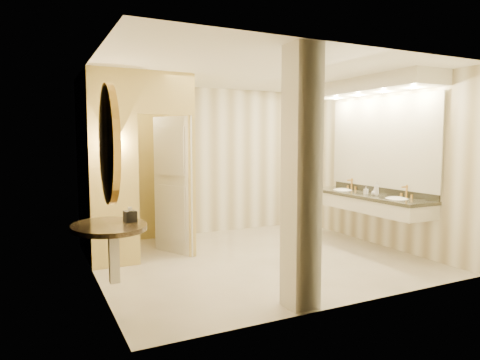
% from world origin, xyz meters
% --- Properties ---
extents(floor, '(4.50, 4.50, 0.00)m').
position_xyz_m(floor, '(0.00, 0.00, 0.00)').
color(floor, beige).
rests_on(floor, ground).
extents(ceiling, '(4.50, 4.50, 0.00)m').
position_xyz_m(ceiling, '(0.00, 0.00, 2.70)').
color(ceiling, white).
rests_on(ceiling, wall_back).
extents(wall_back, '(4.50, 0.02, 2.70)m').
position_xyz_m(wall_back, '(0.00, 2.00, 1.35)').
color(wall_back, white).
rests_on(wall_back, floor).
extents(wall_front, '(4.50, 0.02, 2.70)m').
position_xyz_m(wall_front, '(0.00, -2.00, 1.35)').
color(wall_front, white).
rests_on(wall_front, floor).
extents(wall_left, '(0.02, 4.00, 2.70)m').
position_xyz_m(wall_left, '(-2.25, 0.00, 1.35)').
color(wall_left, white).
rests_on(wall_left, floor).
extents(wall_right, '(0.02, 4.00, 2.70)m').
position_xyz_m(wall_right, '(2.25, 0.00, 1.35)').
color(wall_right, white).
rests_on(wall_right, floor).
extents(toilet_closet, '(1.50, 1.55, 2.70)m').
position_xyz_m(toilet_closet, '(-1.13, 0.97, 1.39)').
color(toilet_closet, '#E5D778').
rests_on(toilet_closet, floor).
extents(wall_sconce, '(0.14, 0.14, 0.42)m').
position_xyz_m(wall_sconce, '(-1.93, 0.43, 1.73)').
color(wall_sconce, gold).
rests_on(wall_sconce, toilet_closet).
extents(vanity, '(0.75, 2.47, 2.09)m').
position_xyz_m(vanity, '(1.98, -0.18, 1.63)').
color(vanity, beige).
rests_on(vanity, floor).
extents(console_shelf, '(0.95, 0.95, 1.93)m').
position_xyz_m(console_shelf, '(-2.21, -0.92, 1.34)').
color(console_shelf, black).
rests_on(console_shelf, floor).
extents(pillar, '(0.31, 0.31, 2.70)m').
position_xyz_m(pillar, '(-0.45, -1.80, 1.35)').
color(pillar, beige).
rests_on(pillar, floor).
extents(tissue_box, '(0.13, 0.13, 0.12)m').
position_xyz_m(tissue_box, '(-2.00, -0.88, 0.93)').
color(tissue_box, black).
rests_on(tissue_box, console_shelf).
extents(toilet, '(0.50, 0.74, 0.70)m').
position_xyz_m(toilet, '(-1.95, 1.61, 0.35)').
color(toilet, white).
rests_on(toilet, floor).
extents(soap_bottle_a, '(0.06, 0.06, 0.12)m').
position_xyz_m(soap_bottle_a, '(1.91, -0.18, 0.94)').
color(soap_bottle_a, beige).
rests_on(soap_bottle_a, vanity).
extents(soap_bottle_b, '(0.10, 0.10, 0.11)m').
position_xyz_m(soap_bottle_b, '(1.89, -0.39, 0.93)').
color(soap_bottle_b, silver).
rests_on(soap_bottle_b, vanity).
extents(soap_bottle_c, '(0.09, 0.09, 0.22)m').
position_xyz_m(soap_bottle_c, '(1.91, -0.41, 0.98)').
color(soap_bottle_c, '#C6B28C').
rests_on(soap_bottle_c, vanity).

